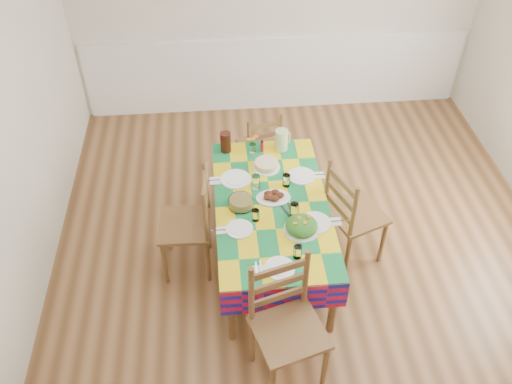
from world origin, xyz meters
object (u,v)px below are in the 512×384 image
(meat_platter, at_px, (273,196))
(chair_far, at_px, (260,148))
(green_pitcher, at_px, (282,140))
(tea_pitcher, at_px, (226,142))
(chair_right, at_px, (352,215))
(dining_table, at_px, (272,210))
(chair_left, at_px, (190,224))
(chair_near, at_px, (287,326))

(meat_platter, bearing_deg, chair_far, 90.53)
(green_pitcher, xyz_separation_m, tea_pitcher, (-0.51, 0.02, -0.00))
(chair_right, bearing_deg, dining_table, 67.45)
(tea_pitcher, bearing_deg, dining_table, -65.56)
(chair_far, bearing_deg, meat_platter, 75.78)
(dining_table, xyz_separation_m, chair_far, (0.01, 1.08, -0.18))
(dining_table, bearing_deg, chair_left, -179.87)
(meat_platter, bearing_deg, chair_left, -174.63)
(chair_near, bearing_deg, chair_left, 105.28)
(chair_far, distance_m, chair_right, 1.29)
(tea_pitcher, distance_m, chair_right, 1.30)
(tea_pitcher, xyz_separation_m, chair_right, (1.02, -0.76, -0.27))
(green_pitcher, bearing_deg, meat_platter, -102.64)
(chair_near, xyz_separation_m, chair_right, (0.69, 1.06, -0.02))
(meat_platter, xyz_separation_m, chair_left, (-0.70, -0.07, -0.20))
(tea_pitcher, relative_size, chair_right, 0.19)
(dining_table, relative_size, chair_left, 1.71)
(meat_platter, xyz_separation_m, chair_near, (-0.03, -1.14, -0.17))
(meat_platter, relative_size, green_pitcher, 1.43)
(meat_platter, xyz_separation_m, chair_right, (0.66, -0.08, -0.19))
(dining_table, xyz_separation_m, chair_right, (0.68, -0.02, -0.10))
(tea_pitcher, height_order, chair_left, chair_left)
(dining_table, height_order, chair_right, chair_right)
(dining_table, distance_m, chair_far, 1.10)
(chair_left, bearing_deg, dining_table, 92.05)
(green_pitcher, distance_m, chair_far, 0.52)
(tea_pitcher, height_order, chair_far, tea_pitcher)
(green_pitcher, relative_size, tea_pitcher, 1.04)
(chair_far, height_order, chair_right, chair_right)
(dining_table, height_order, chair_near, chair_near)
(dining_table, distance_m, chair_left, 0.68)
(dining_table, relative_size, green_pitcher, 8.52)
(chair_near, distance_m, chair_left, 1.26)
(green_pitcher, xyz_separation_m, chair_left, (-0.84, -0.73, -0.28))
(chair_near, distance_m, chair_far, 2.15)
(tea_pitcher, xyz_separation_m, chair_near, (0.32, -1.81, -0.25))
(green_pitcher, distance_m, chair_near, 1.82)
(chair_right, bearing_deg, green_pitcher, 13.41)
(dining_table, height_order, green_pitcher, green_pitcher)
(meat_platter, height_order, chair_near, chair_near)
(chair_far, bearing_deg, green_pitcher, 99.21)
(meat_platter, distance_m, tea_pitcher, 0.77)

